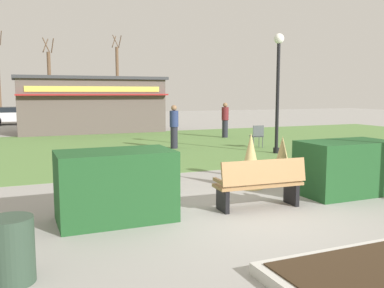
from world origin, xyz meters
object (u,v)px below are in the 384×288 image
at_px(trash_bin, 11,250).
at_px(person_standing, 174,126).
at_px(cafe_chair_east, 257,134).
at_px(person_strolling, 225,120).
at_px(lamppost_mid, 278,79).
at_px(tree_right_bg, 50,84).
at_px(park_bench, 260,183).
at_px(parked_car_west_slot, 16,115).
at_px(food_kiosk, 90,104).
at_px(tree_left_bg, 117,80).

distance_m(trash_bin, person_standing, 11.74).
distance_m(cafe_chair_east, person_strolling, 3.95).
distance_m(lamppost_mid, tree_right_bg, 23.40).
bearing_deg(lamppost_mid, tree_right_bg, 104.87).
bearing_deg(park_bench, tree_right_bg, 93.11).
distance_m(park_bench, person_standing, 8.79).
xyz_separation_m(parked_car_west_slot, tree_right_bg, (2.58, 3.93, 2.19)).
bearing_deg(parked_car_west_slot, person_standing, -70.64).
bearing_deg(person_strolling, lamppost_mid, -54.52).
bearing_deg(lamppost_mid, park_bench, -126.46).
xyz_separation_m(lamppost_mid, trash_bin, (-8.72, -7.58, -2.27)).
bearing_deg(food_kiosk, trash_bin, -101.92).
xyz_separation_m(food_kiosk, cafe_chair_east, (4.90, -9.75, -1.00)).
relative_size(person_standing, tree_right_bg, 0.26).
distance_m(cafe_chair_east, parked_car_west_slot, 19.23).
relative_size(person_standing, tree_left_bg, 0.23).
bearing_deg(cafe_chair_east, food_kiosk, 116.68).
relative_size(park_bench, cafe_chair_east, 1.94).
distance_m(food_kiosk, tree_right_bg, 11.46).
relative_size(cafe_chair_east, parked_car_west_slot, 0.21).
height_order(lamppost_mid, food_kiosk, lamppost_mid).
bearing_deg(lamppost_mid, person_strolling, 82.29).
height_order(park_bench, tree_left_bg, tree_left_bg).
xyz_separation_m(lamppost_mid, parked_car_west_slot, (-8.58, 18.68, -2.01)).
distance_m(park_bench, tree_left_bg, 33.01).
bearing_deg(food_kiosk, tree_left_bg, 71.63).
relative_size(food_kiosk, tree_left_bg, 1.07).
bearing_deg(cafe_chair_east, tree_right_bg, 106.31).
distance_m(cafe_chair_east, person_standing, 3.30).
distance_m(park_bench, parked_car_west_slot, 25.04).
xyz_separation_m(cafe_chair_east, parked_car_west_slot, (-8.74, 17.13, 0.12)).
height_order(person_standing, tree_left_bg, tree_left_bg).
relative_size(trash_bin, parked_car_west_slot, 0.18).
bearing_deg(trash_bin, tree_right_bg, 84.85).
distance_m(food_kiosk, person_standing, 8.88).
relative_size(food_kiosk, tree_right_bg, 1.24).
xyz_separation_m(trash_bin, person_strolling, (9.46, 13.03, 0.48)).
distance_m(person_standing, tree_left_bg, 24.24).
distance_m(lamppost_mid, tree_left_bg, 26.53).
bearing_deg(tree_left_bg, cafe_chair_east, -90.36).
height_order(lamppost_mid, tree_left_bg, tree_left_bg).
xyz_separation_m(trash_bin, cafe_chair_east, (8.88, 9.14, 0.14)).
bearing_deg(cafe_chair_east, parked_car_west_slot, 117.04).
relative_size(cafe_chair_east, tree_left_bg, 0.12).
xyz_separation_m(park_bench, person_standing, (1.50, 8.65, 0.38)).
bearing_deg(park_bench, tree_left_bg, 81.67).
bearing_deg(trash_bin, cafe_chair_east, 45.81).
height_order(person_standing, tree_right_bg, tree_right_bg).
relative_size(trash_bin, tree_right_bg, 0.12).
distance_m(park_bench, person_strolling, 12.59).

